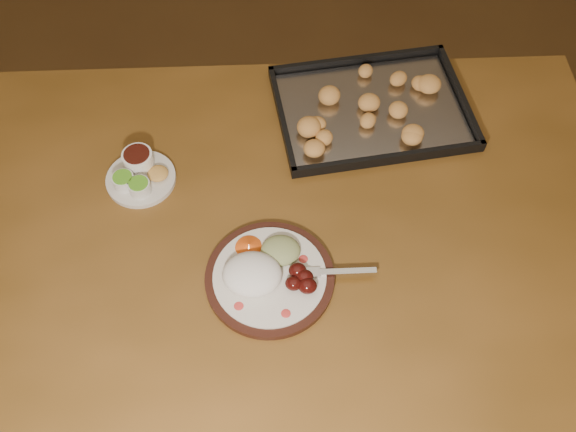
{
  "coord_description": "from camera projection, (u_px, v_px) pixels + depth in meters",
  "views": [
    {
      "loc": [
        0.27,
        -0.86,
        1.8
      ],
      "look_at": [
        0.24,
        -0.18,
        0.77
      ],
      "focal_mm": 40.0,
      "sensor_mm": 36.0,
      "label": 1
    }
  ],
  "objects": [
    {
      "name": "ground",
      "position": [
        213.0,
        301.0,
        1.98
      ],
      "size": [
        4.0,
        4.0,
        0.0
      ],
      "primitive_type": "plane",
      "color": "brown",
      "rests_on": "ground"
    },
    {
      "name": "dining_table",
      "position": [
        251.0,
        253.0,
        1.33
      ],
      "size": [
        1.57,
        1.02,
        0.75
      ],
      "rotation": [
        0.0,
        0.0,
        0.08
      ],
      "color": "brown",
      "rests_on": "ground"
    },
    {
      "name": "dinner_plate",
      "position": [
        267.0,
        274.0,
        1.17
      ],
      "size": [
        0.31,
        0.24,
        0.05
      ],
      "rotation": [
        0.0,
        0.0,
        0.03
      ],
      "color": "black",
      "rests_on": "dining_table"
    },
    {
      "name": "baking_tray",
      "position": [
        372.0,
        107.0,
        1.4
      ],
      "size": [
        0.47,
        0.38,
        0.04
      ],
      "rotation": [
        0.0,
        0.0,
        0.22
      ],
      "color": "black",
      "rests_on": "dining_table"
    },
    {
      "name": "condiment_saucer",
      "position": [
        139.0,
        174.0,
        1.3
      ],
      "size": [
        0.14,
        0.14,
        0.05
      ],
      "rotation": [
        0.0,
        0.0,
        -0.07
      ],
      "color": "beige",
      "rests_on": "dining_table"
    }
  ]
}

